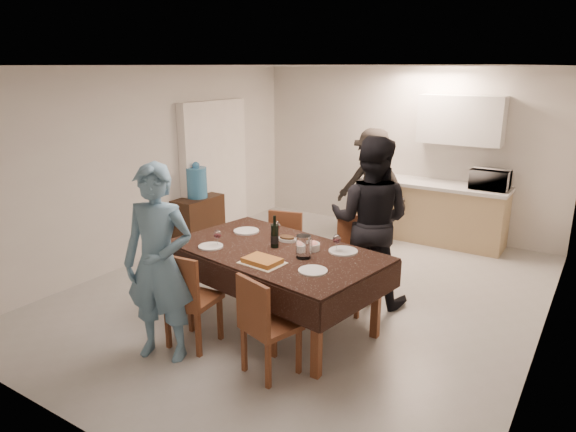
% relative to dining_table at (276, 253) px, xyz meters
% --- Properties ---
extents(floor, '(5.00, 6.00, 0.02)m').
position_rel_dining_table_xyz_m(floor, '(-0.13, 0.86, -0.79)').
color(floor, '#A0A09B').
rests_on(floor, ground).
extents(ceiling, '(5.00, 6.00, 0.02)m').
position_rel_dining_table_xyz_m(ceiling, '(-0.13, 0.86, 1.81)').
color(ceiling, white).
rests_on(ceiling, wall_back).
extents(wall_back, '(5.00, 0.02, 2.60)m').
position_rel_dining_table_xyz_m(wall_back, '(-0.13, 3.86, 0.51)').
color(wall_back, silver).
rests_on(wall_back, floor).
extents(wall_front, '(5.00, 0.02, 2.60)m').
position_rel_dining_table_xyz_m(wall_front, '(-0.13, -2.14, 0.51)').
color(wall_front, silver).
rests_on(wall_front, floor).
extents(wall_left, '(0.02, 6.00, 2.60)m').
position_rel_dining_table_xyz_m(wall_left, '(-2.63, 0.86, 0.51)').
color(wall_left, silver).
rests_on(wall_left, floor).
extents(wall_right, '(0.02, 6.00, 2.60)m').
position_rel_dining_table_xyz_m(wall_right, '(2.37, 0.86, 0.51)').
color(wall_right, silver).
rests_on(wall_right, floor).
extents(stub_partition, '(0.15, 1.40, 2.10)m').
position_rel_dining_table_xyz_m(stub_partition, '(-2.55, 2.06, 0.26)').
color(stub_partition, white).
rests_on(stub_partition, floor).
extents(kitchen_base_cabinet, '(2.20, 0.60, 0.86)m').
position_rel_dining_table_xyz_m(kitchen_base_cabinet, '(0.47, 3.54, -0.36)').
color(kitchen_base_cabinet, tan).
rests_on(kitchen_base_cabinet, floor).
extents(kitchen_worktop, '(2.24, 0.64, 0.05)m').
position_rel_dining_table_xyz_m(kitchen_worktop, '(0.47, 3.54, 0.09)').
color(kitchen_worktop, beige).
rests_on(kitchen_worktop, kitchen_base_cabinet).
extents(upper_cabinet, '(1.20, 0.34, 0.70)m').
position_rel_dining_table_xyz_m(upper_cabinet, '(0.77, 3.68, 1.06)').
color(upper_cabinet, silver).
rests_on(upper_cabinet, wall_back).
extents(dining_table, '(2.30, 1.57, 0.83)m').
position_rel_dining_table_xyz_m(dining_table, '(0.00, 0.00, 0.00)').
color(dining_table, black).
rests_on(dining_table, floor).
extents(chair_near_left, '(0.48, 0.48, 0.52)m').
position_rel_dining_table_xyz_m(chair_near_left, '(-0.45, -0.84, -0.20)').
color(chair_near_left, brown).
rests_on(chair_near_left, floor).
extents(chair_near_right, '(0.52, 0.53, 0.50)m').
position_rel_dining_table_xyz_m(chair_near_right, '(0.45, -0.84, -0.23)').
color(chair_near_right, brown).
rests_on(chair_near_right, floor).
extents(chair_far_left, '(0.51, 0.52, 0.50)m').
position_rel_dining_table_xyz_m(chair_far_left, '(-0.45, 0.66, -0.22)').
color(chair_far_left, brown).
rests_on(chair_far_left, floor).
extents(chair_far_right, '(0.49, 0.49, 0.55)m').
position_rel_dining_table_xyz_m(chair_far_right, '(0.45, 0.65, -0.17)').
color(chair_far_right, brown).
rests_on(chair_far_right, floor).
extents(console, '(0.39, 0.78, 0.72)m').
position_rel_dining_table_xyz_m(console, '(-2.41, 1.49, -0.43)').
color(console, '#331D11').
rests_on(console, floor).
extents(water_jug, '(0.30, 0.30, 0.45)m').
position_rel_dining_table_xyz_m(water_jug, '(-2.41, 1.49, 0.16)').
color(water_jug, '#4394CF').
rests_on(water_jug, console).
extents(wine_bottle, '(0.08, 0.08, 0.33)m').
position_rel_dining_table_xyz_m(wine_bottle, '(-0.05, 0.05, 0.20)').
color(wine_bottle, black).
rests_on(wine_bottle, dining_table).
extents(water_pitcher, '(0.14, 0.14, 0.22)m').
position_rel_dining_table_xyz_m(water_pitcher, '(0.35, -0.05, 0.15)').
color(water_pitcher, white).
rests_on(water_pitcher, dining_table).
extents(savoury_tart, '(0.42, 0.33, 0.05)m').
position_rel_dining_table_xyz_m(savoury_tart, '(0.10, -0.38, 0.06)').
color(savoury_tart, '#BB7736').
rests_on(savoury_tart, dining_table).
extents(salad_bowl, '(0.18, 0.18, 0.07)m').
position_rel_dining_table_xyz_m(salad_bowl, '(0.30, 0.18, 0.07)').
color(salad_bowl, silver).
rests_on(salad_bowl, dining_table).
extents(mushroom_dish, '(0.18, 0.18, 0.03)m').
position_rel_dining_table_xyz_m(mushroom_dish, '(-0.05, 0.28, 0.05)').
color(mushroom_dish, silver).
rests_on(mushroom_dish, dining_table).
extents(wine_glass_a, '(0.08, 0.08, 0.18)m').
position_rel_dining_table_xyz_m(wine_glass_a, '(-0.55, -0.25, 0.13)').
color(wine_glass_a, white).
rests_on(wine_glass_a, dining_table).
extents(wine_glass_b, '(0.08, 0.08, 0.19)m').
position_rel_dining_table_xyz_m(wine_glass_b, '(0.55, 0.25, 0.13)').
color(wine_glass_b, white).
rests_on(wine_glass_b, dining_table).
extents(wine_glass_c, '(0.08, 0.08, 0.19)m').
position_rel_dining_table_xyz_m(wine_glass_c, '(-0.20, 0.30, 0.13)').
color(wine_glass_c, white).
rests_on(wine_glass_c, dining_table).
extents(plate_near_left, '(0.25, 0.25, 0.01)m').
position_rel_dining_table_xyz_m(plate_near_left, '(-0.60, -0.30, 0.05)').
color(plate_near_left, silver).
rests_on(plate_near_left, dining_table).
extents(plate_near_right, '(0.26, 0.26, 0.02)m').
position_rel_dining_table_xyz_m(plate_near_right, '(0.60, -0.30, 0.05)').
color(plate_near_right, silver).
rests_on(plate_near_right, dining_table).
extents(plate_far_left, '(0.28, 0.28, 0.02)m').
position_rel_dining_table_xyz_m(plate_far_left, '(-0.60, 0.30, 0.05)').
color(plate_far_left, silver).
rests_on(plate_far_left, dining_table).
extents(plate_far_right, '(0.29, 0.29, 0.02)m').
position_rel_dining_table_xyz_m(plate_far_right, '(0.60, 0.30, 0.05)').
color(plate_far_right, silver).
rests_on(plate_far_right, dining_table).
extents(microwave, '(0.52, 0.35, 0.29)m').
position_rel_dining_table_xyz_m(microwave, '(1.29, 3.54, 0.26)').
color(microwave, silver).
rests_on(microwave, kitchen_worktop).
extents(person_near, '(0.77, 0.63, 1.81)m').
position_rel_dining_table_xyz_m(person_near, '(-0.55, -1.05, 0.12)').
color(person_near, '#5C85A2').
rests_on(person_near, floor).
extents(person_far, '(1.04, 0.88, 1.90)m').
position_rel_dining_table_xyz_m(person_far, '(0.55, 1.05, 0.16)').
color(person_far, black).
rests_on(person_far, floor).
extents(person_kitchen, '(1.11, 0.64, 1.72)m').
position_rel_dining_table_xyz_m(person_kitchen, '(-0.31, 3.09, 0.07)').
color(person_kitchen, black).
rests_on(person_kitchen, floor).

